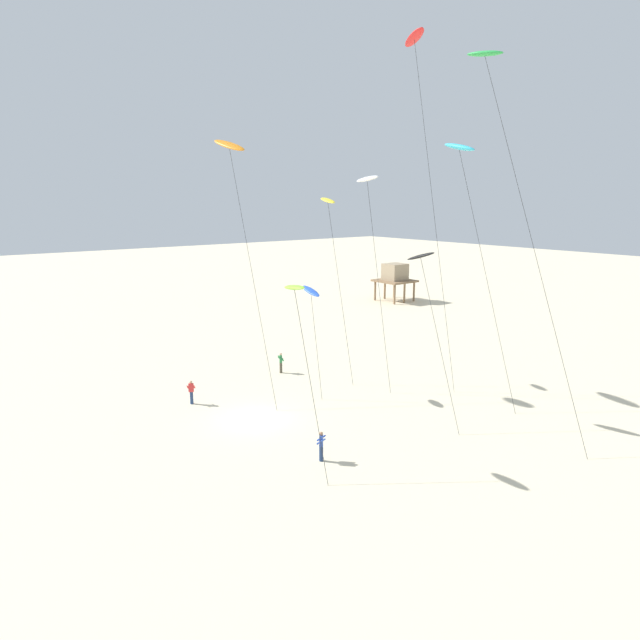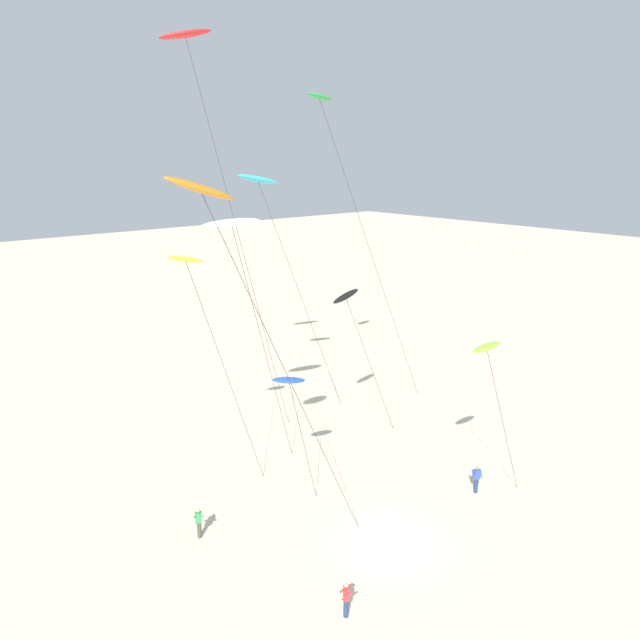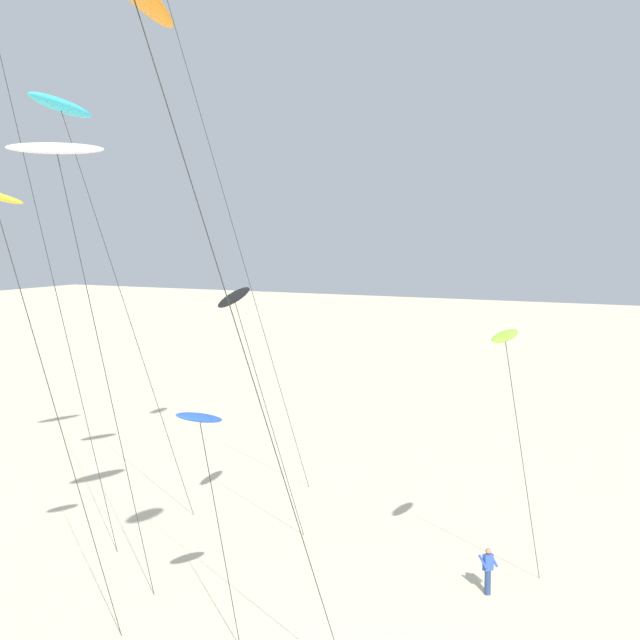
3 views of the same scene
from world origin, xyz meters
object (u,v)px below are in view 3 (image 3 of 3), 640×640
at_px(kite_cyan, 61,108).
at_px(kite_black, 235,301).
at_px(kite_blue, 200,420).
at_px(kite_white, 57,151).
at_px(kite_flyer_furthest, 488,570).
at_px(kite_lime, 506,340).

bearing_deg(kite_cyan, kite_black, -69.27).
xyz_separation_m(kite_cyan, kite_blue, (-4.86, -9.27, -9.78)).
height_order(kite_white, kite_flyer_furthest, kite_white).
height_order(kite_lime, kite_black, kite_black).
height_order(kite_black, kite_white, kite_white).
relative_size(kite_lime, kite_cyan, 0.54).
bearing_deg(kite_flyer_furthest, kite_blue, 146.28).
height_order(kite_lime, kite_blue, kite_lime).
relative_size(kite_black, kite_white, 0.69).
height_order(kite_cyan, kite_flyer_furthest, kite_cyan).
bearing_deg(kite_flyer_furthest, kite_lime, -147.97).
bearing_deg(kite_black, kite_lime, -86.93).
bearing_deg(kite_flyer_furthest, kite_black, 100.80).
distance_m(kite_cyan, kite_flyer_furthest, 22.66).
bearing_deg(kite_cyan, kite_flyer_furthest, -75.17).
bearing_deg(kite_cyan, kite_lime, -80.04).
height_order(kite_blue, kite_flyer_furthest, kite_blue).
bearing_deg(kite_lime, kite_black, 93.07).
height_order(kite_blue, kite_white, kite_white).
bearing_deg(kite_cyan, kite_blue, -117.68).
bearing_deg(kite_white, kite_flyer_furthest, -51.27).
bearing_deg(kite_white, kite_lime, -57.14).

